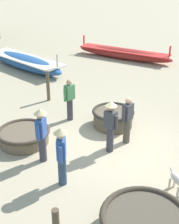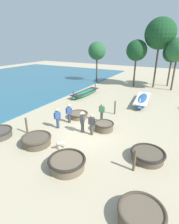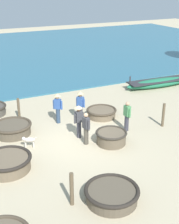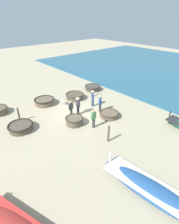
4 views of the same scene
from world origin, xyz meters
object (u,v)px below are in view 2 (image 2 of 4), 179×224
coracle_weathered (67,163)px  coracle_front_left (148,155)px  fisherman_with_hat (92,124)px  fisherman_standing_right (82,120)px  fisherman_crouching (69,112)px  dog (61,144)px  tree_right_mid (137,51)px  mooring_post_shoreline (27,126)px  long_boat_red_hull (85,93)px  tree_rightmost (97,51)px  mooring_post_inland (115,108)px  coracle_front_right (37,140)px  tree_leftmost (173,53)px  coracle_far_left (78,115)px  tree_left_mid (160,34)px  fisherman_hauling (57,117)px  mooring_post_mid_beach (134,160)px  fisherman_by_coracle (102,112)px  tree_center (178,50)px  long_boat_white_hull (142,100)px  coracle_far_right (104,126)px  coracle_center (141,214)px

coracle_weathered → coracle_front_left: coracle_weathered is taller
fisherman_with_hat → fisherman_standing_right: bearing=-178.8°
fisherman_crouching → dog: size_ratio=2.57×
tree_right_mid → mooring_post_shoreline: bearing=-98.5°
long_boat_red_hull → tree_rightmost: bearing=107.0°
mooring_post_shoreline → mooring_post_inland: (4.27, 6.52, 0.03)m
fisherman_crouching → mooring_post_shoreline: size_ratio=1.38×
coracle_front_right → fisherman_with_hat: bearing=48.4°
coracle_front_left → tree_leftmost: (-1.15, 19.93, 4.51)m
coracle_far_left → fisherman_with_hat: size_ratio=1.08×
fisherman_crouching → fisherman_with_hat: bearing=-19.4°
mooring_post_shoreline → tree_left_mid: tree_left_mid is taller
tree_right_mid → fisherman_hauling: bearing=-94.5°
dog → mooring_post_mid_beach: bearing=2.7°
fisherman_by_coracle → tree_left_mid: size_ratio=0.17×
fisherman_with_hat → fisherman_hauling: size_ratio=0.94×
tree_center → long_boat_red_hull: bearing=-139.1°
coracle_weathered → mooring_post_mid_beach: 3.49m
coracle_front_left → tree_center: size_ratio=0.28×
coracle_far_left → fisherman_crouching: fisherman_crouching is taller
tree_right_mid → tree_left_mid: tree_left_mid is taller
dog → fisherman_hauling: bearing=131.6°
coracle_front_right → mooring_post_shoreline: size_ratio=1.60×
long_boat_white_hull → fisherman_crouching: 8.94m
mooring_post_mid_beach → fisherman_by_coracle: bearing=130.4°
coracle_weathered → fisherman_with_hat: fisherman_with_hat is taller
coracle_far_right → fisherman_standing_right: (-1.23, -1.10, 0.63)m
fisherman_hauling → long_boat_red_hull: bearing=106.6°
coracle_front_right → fisherman_with_hat: (2.54, 2.86, 0.52)m
mooring_post_mid_beach → tree_rightmost: size_ratio=0.20×
coracle_far_right → dog: bearing=-110.2°
long_boat_white_hull → fisherman_standing_right: (-2.30, -8.83, 0.59)m
long_boat_red_hull → fisherman_by_coracle: size_ratio=3.44×
coracle_weathered → long_boat_red_hull: bearing=116.0°
fisherman_with_hat → tree_right_mid: bearing=95.3°
mooring_post_shoreline → mooring_post_mid_beach: size_ratio=0.96×
tree_right_mid → tree_center: 5.25m
long_boat_white_hull → tree_center: bearing=73.9°
long_boat_white_hull → tree_left_mid: tree_left_mid is taller
coracle_front_left → mooring_post_inland: bearing=126.9°
coracle_center → tree_leftmost: tree_leftmost is taller
coracle_weathered → tree_right_mid: size_ratio=0.30×
coracle_weathered → mooring_post_inland: size_ratio=1.56×
fisherman_with_hat → mooring_post_inland: bearing=89.6°
fisherman_hauling → mooring_post_mid_beach: size_ratio=1.33×
mooring_post_mid_beach → tree_leftmost: tree_leftmost is taller
mooring_post_mid_beach → mooring_post_shoreline: bearing=178.3°
long_boat_red_hull → fisherman_crouching: fisherman_crouching is taller
fisherman_by_coracle → fisherman_with_hat: (0.38, -2.46, 0.00)m
tree_rightmost → long_boat_red_hull: bearing=-73.0°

